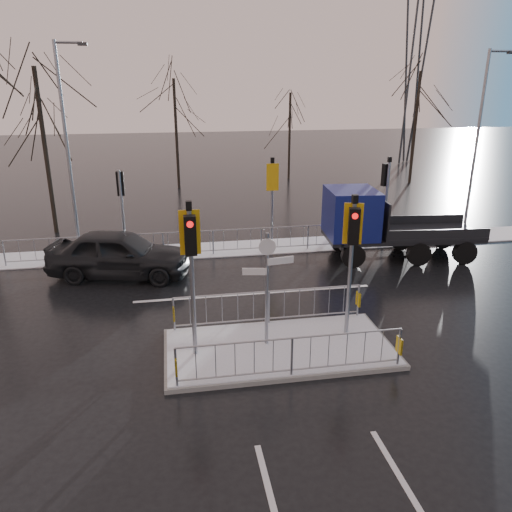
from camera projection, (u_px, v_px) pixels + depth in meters
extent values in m
plane|color=black|center=(279.00, 351.00, 13.24)|extent=(120.00, 120.00, 0.00)
cube|color=white|center=(236.00, 248.00, 21.22)|extent=(30.00, 2.00, 0.04)
cube|color=silver|center=(420.00, 510.00, 8.32)|extent=(0.12, 4.00, 0.01)
cube|color=silver|center=(255.00, 294.00, 16.77)|extent=(8.00, 0.15, 0.01)
cube|color=slate|center=(279.00, 349.00, 13.22)|extent=(6.00, 3.00, 0.12)
cube|color=white|center=(279.00, 346.00, 13.19)|extent=(5.85, 2.85, 0.03)
cube|color=gold|center=(176.00, 366.00, 11.30)|extent=(0.05, 0.28, 0.42)
cube|color=gold|center=(399.00, 345.00, 12.17)|extent=(0.05, 0.28, 0.42)
cube|color=gold|center=(174.00, 313.00, 13.86)|extent=(0.05, 0.28, 0.42)
cube|color=gold|center=(358.00, 299.00, 14.74)|extent=(0.05, 0.28, 0.42)
cylinder|color=gray|center=(192.00, 286.00, 12.21)|extent=(0.11, 0.11, 3.80)
cube|color=black|center=(190.00, 236.00, 11.59)|extent=(0.28, 0.22, 0.95)
cylinder|color=red|center=(190.00, 224.00, 11.39)|extent=(0.16, 0.04, 0.16)
cube|color=#E3A50D|center=(190.00, 232.00, 11.83)|extent=(0.50, 0.03, 1.10)
cube|color=black|center=(189.00, 206.00, 11.54)|extent=(0.14, 0.14, 0.22)
cylinder|color=gray|center=(350.00, 271.00, 13.28)|extent=(0.11, 0.11, 3.70)
cube|color=black|center=(354.00, 226.00, 12.68)|extent=(0.33, 0.28, 0.95)
cylinder|color=red|center=(355.00, 216.00, 12.48)|extent=(0.16, 0.08, 0.16)
cube|color=#E3A50D|center=(353.00, 224.00, 12.91)|extent=(0.49, 0.16, 1.10)
cube|color=black|center=(355.00, 199.00, 12.62)|extent=(0.14, 0.14, 0.22)
cylinder|color=gray|center=(267.00, 291.00, 12.82)|extent=(0.09, 0.09, 3.10)
cube|color=silver|center=(281.00, 261.00, 12.61)|extent=(0.70, 0.14, 0.18)
cube|color=silver|center=(254.00, 272.00, 12.58)|extent=(0.62, 0.15, 0.18)
cylinder|color=silver|center=(267.00, 247.00, 12.39)|extent=(0.44, 0.03, 0.44)
cylinder|color=gray|center=(123.00, 214.00, 19.62)|extent=(0.11, 0.11, 3.50)
cube|color=black|center=(120.00, 183.00, 19.39)|extent=(0.28, 0.22, 0.95)
cylinder|color=red|center=(120.00, 175.00, 19.39)|extent=(0.16, 0.04, 0.16)
cylinder|color=gray|center=(272.00, 207.00, 20.58)|extent=(0.11, 0.11, 3.60)
cube|color=black|center=(271.00, 176.00, 20.33)|extent=(0.28, 0.22, 0.95)
cylinder|color=red|center=(271.00, 168.00, 20.33)|extent=(0.16, 0.04, 0.16)
cube|color=#E3A50D|center=(273.00, 177.00, 20.10)|extent=(0.50, 0.03, 1.10)
cube|color=black|center=(272.00, 160.00, 19.94)|extent=(0.14, 0.14, 0.22)
cylinder|color=gray|center=(386.00, 203.00, 21.41)|extent=(0.11, 0.11, 3.50)
cube|color=black|center=(386.00, 175.00, 21.16)|extent=(0.33, 0.28, 0.95)
cylinder|color=red|center=(385.00, 167.00, 21.15)|extent=(0.16, 0.08, 0.16)
cube|color=black|center=(390.00, 159.00, 20.78)|extent=(0.14, 0.14, 0.22)
imported|color=black|center=(120.00, 254.00, 17.99)|extent=(5.41, 3.14, 1.73)
cylinder|color=black|center=(353.00, 256.00, 19.00)|extent=(0.94, 0.36, 0.92)
cylinder|color=black|center=(341.00, 240.00, 20.82)|extent=(0.94, 0.36, 0.92)
cylinder|color=black|center=(419.00, 254.00, 19.21)|extent=(0.94, 0.36, 0.92)
cylinder|color=black|center=(401.00, 239.00, 21.03)|extent=(0.94, 0.36, 0.92)
cylinder|color=black|center=(465.00, 253.00, 19.36)|extent=(0.94, 0.36, 0.92)
cylinder|color=black|center=(443.00, 238.00, 21.18)|extent=(0.94, 0.36, 0.92)
cube|color=black|center=(401.00, 236.00, 19.94)|extent=(6.25, 2.64, 0.15)
cube|color=navy|center=(351.00, 213.00, 19.44)|extent=(2.03, 2.37, 1.84)
cube|color=black|center=(374.00, 203.00, 19.38)|extent=(0.20, 1.84, 1.01)
cube|color=#2D3033|center=(336.00, 238.00, 19.73)|extent=(0.29, 2.12, 0.32)
cube|color=black|center=(426.00, 232.00, 19.98)|extent=(4.24, 2.56, 0.11)
cube|color=black|center=(380.00, 215.00, 19.57)|extent=(0.27, 2.21, 1.38)
cylinder|color=black|center=(46.00, 154.00, 22.33)|extent=(0.20, 0.20, 7.36)
cylinder|color=black|center=(176.00, 135.00, 32.20)|extent=(0.19, 0.19, 6.90)
cylinder|color=black|center=(289.00, 137.00, 35.51)|extent=(0.16, 0.16, 5.98)
cylinder|color=black|center=(415.00, 129.00, 33.79)|extent=(0.20, 0.20, 7.36)
cylinder|color=gray|center=(476.00, 148.00, 21.51)|extent=(0.14, 0.14, 8.00)
cylinder|color=gray|center=(501.00, 51.00, 20.29)|extent=(1.00, 0.10, 0.10)
cube|color=#2D3033|center=(512.00, 53.00, 20.39)|extent=(0.35, 0.18, 0.12)
cylinder|color=gray|center=(68.00, 152.00, 19.64)|extent=(0.14, 0.14, 8.20)
cylinder|color=gray|center=(68.00, 42.00, 18.39)|extent=(1.00, 0.10, 0.10)
cube|color=#2D3033|center=(82.00, 44.00, 18.49)|extent=(0.35, 0.18, 0.12)
cylinder|color=#2D3033|center=(421.00, 39.00, 41.35)|extent=(1.18, 1.18, 19.97)
cylinder|color=#2D3033|center=(407.00, 39.00, 41.16)|extent=(1.18, 1.18, 19.97)
cylinder|color=#2D3033|center=(428.00, 38.00, 40.24)|extent=(1.18, 1.18, 19.97)
cylinder|color=#2D3033|center=(414.00, 38.00, 40.04)|extent=(1.18, 1.18, 19.97)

